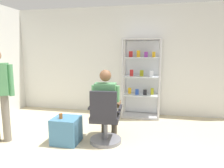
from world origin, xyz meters
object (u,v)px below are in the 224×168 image
Objects in this scene: display_cabinet_main at (141,78)px; office_chair at (105,122)px; tea_glass at (61,116)px; storage_crate at (66,130)px; seated_shopkeeper at (107,101)px.

office_chair is at bearing -106.45° from display_cabinet_main.
display_cabinet_main is 2.28m from tea_glass.
display_cabinet_main is at bearing 56.35° from tea_glass.
tea_glass reaches higher than storage_crate.
storage_crate is 0.29m from tea_glass.
display_cabinet_main reaches higher than office_chair.
display_cabinet_main is 1.47× the size of seated_shopkeeper.
seated_shopkeeper is 14.41× the size of tea_glass.
display_cabinet_main reaches higher than seated_shopkeeper.
office_chair is (-0.50, -1.68, -0.57)m from display_cabinet_main.
display_cabinet_main is 1.62m from seated_shopkeeper.
storage_crate is (-0.66, -0.27, -0.49)m from seated_shopkeeper.
office_chair is 0.70m from storage_crate.
seated_shopkeeper reaches higher than tea_glass.
office_chair is 2.11× the size of storage_crate.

